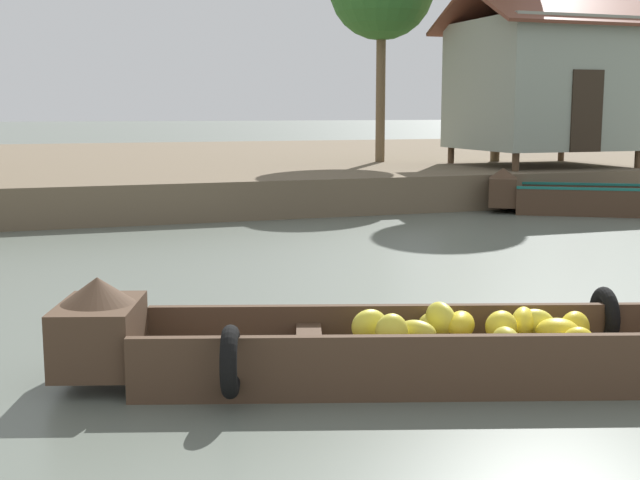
# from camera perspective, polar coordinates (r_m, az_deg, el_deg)

# --- Properties ---
(ground_plane) EXTENTS (300.00, 300.00, 0.00)m
(ground_plane) POSITION_cam_1_polar(r_m,az_deg,el_deg) (11.26, -6.60, -1.89)
(ground_plane) COLOR #596056
(riverbank_strip) EXTENTS (160.00, 20.00, 0.75)m
(riverbank_strip) POSITION_cam_1_polar(r_m,az_deg,el_deg) (25.48, -13.72, 4.72)
(riverbank_strip) COLOR brown
(riverbank_strip) RESTS_ON ground
(banana_boat) EXTENTS (5.76, 2.57, 0.83)m
(banana_boat) POSITION_cam_1_polar(r_m,az_deg,el_deg) (6.64, 8.14, -6.95)
(banana_boat) COLOR #473323
(banana_boat) RESTS_ON ground
(fishing_skiff_distant) EXTENTS (4.27, 3.13, 0.90)m
(fishing_skiff_distant) POSITION_cam_1_polar(r_m,az_deg,el_deg) (17.87, 18.48, 2.72)
(fishing_skiff_distant) COLOR #473323
(fishing_skiff_distant) RESTS_ON ground
(stilt_house_right) EXTENTS (4.36, 3.89, 4.27)m
(stilt_house_right) POSITION_cam_1_polar(r_m,az_deg,el_deg) (21.10, 14.91, 10.27)
(stilt_house_right) COLOR #4C3826
(stilt_house_right) RESTS_ON riverbank_strip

